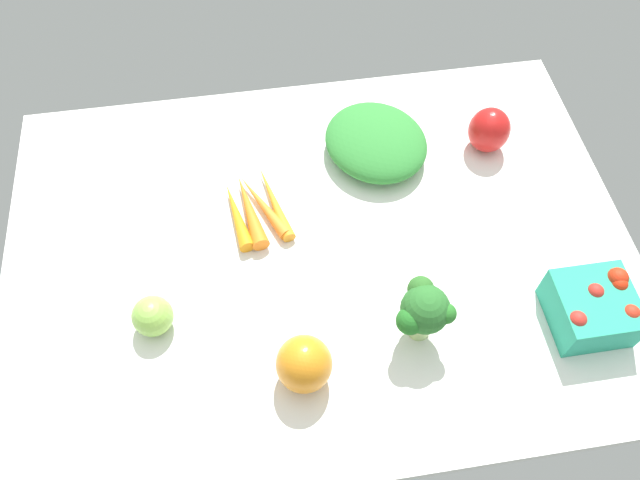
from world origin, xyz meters
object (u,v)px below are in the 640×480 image
object	(u,v)px
berry_basket	(593,307)
bell_pepper_red	(489,130)
leafy_greens_clump	(376,142)
heirloom_tomato_green	(153,316)
carrot_bunch	(254,208)
bell_pepper_orange	(304,364)
broccoli_head	(424,310)

from	to	relation	value
berry_basket	bell_pepper_red	bearing A→B (deg)	-81.96
leafy_greens_clump	berry_basket	xyz separation A→B (cm)	(-25.52, 37.72, 0.78)
bell_pepper_red	berry_basket	world-z (taller)	bell_pepper_red
bell_pepper_red	heirloom_tomato_green	size ratio (longest dim) A/B	1.39
leafy_greens_clump	bell_pepper_red	bearing A→B (deg)	175.87
carrot_bunch	berry_basket	size ratio (longest dim) A/B	1.51
bell_pepper_orange	carrot_bunch	distance (cm)	30.77
carrot_bunch	leafy_greens_clump	xyz separation A→B (cm)	(-23.15, -10.12, 1.69)
carrot_bunch	leafy_greens_clump	size ratio (longest dim) A/B	0.89
broccoli_head	heirloom_tomato_green	distance (cm)	40.21
bell_pepper_red	carrot_bunch	bearing A→B (deg)	11.24
broccoli_head	leafy_greens_clump	size ratio (longest dim) A/B	0.58
heirloom_tomato_green	broccoli_head	bearing A→B (deg)	169.83
broccoli_head	berry_basket	size ratio (longest dim) A/B	0.98
bell_pepper_orange	carrot_bunch	bearing A→B (deg)	-81.56
bell_pepper_red	broccoli_head	bearing A→B (deg)	58.58
bell_pepper_red	heirloom_tomato_green	bearing A→B (deg)	24.40
heirloom_tomato_green	berry_basket	bearing A→B (deg)	172.32
bell_pepper_orange	leafy_greens_clump	bearing A→B (deg)	-114.80
bell_pepper_orange	bell_pepper_red	distance (cm)	55.13
carrot_bunch	bell_pepper_red	xyz separation A→B (cm)	(-43.54, -8.65, 3.04)
broccoli_head	bell_pepper_orange	world-z (taller)	broccoli_head
broccoli_head	bell_pepper_red	world-z (taller)	broccoli_head
bell_pepper_orange	heirloom_tomato_green	distance (cm)	24.32
bell_pepper_orange	leafy_greens_clump	distance (cm)	44.51
leafy_greens_clump	bell_pepper_orange	bearing A→B (deg)	65.20
heirloom_tomato_green	bell_pepper_orange	bearing A→B (deg)	151.73
leafy_greens_clump	heirloom_tomato_green	bearing A→B (deg)	35.81
carrot_bunch	leafy_greens_clump	world-z (taller)	leafy_greens_clump
carrot_bunch	bell_pepper_red	distance (cm)	44.50
carrot_bunch	heirloom_tomato_green	bearing A→B (deg)	48.01
broccoli_head	leafy_greens_clump	xyz separation A→B (cm)	(-0.67, -35.95, -4.24)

